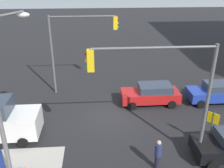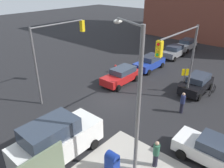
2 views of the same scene
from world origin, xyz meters
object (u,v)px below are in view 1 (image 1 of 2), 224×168
object	(u,v)px
traffic_signal_se_corner	(77,39)
hatchback_blue	(217,92)
pedestrian_crossing	(158,154)
traffic_signal_nw_corner	(163,82)
sedan_red	(151,94)
street_lamp_corner	(2,96)
fire_hydrant	(165,85)

from	to	relation	value
traffic_signal_se_corner	hatchback_blue	xyz separation A→B (m)	(-10.88, 2.68, -3.79)
hatchback_blue	pedestrian_crossing	xyz separation A→B (m)	(6.47, 7.02, 0.10)
traffic_signal_nw_corner	hatchback_blue	size ratio (longest dim) A/B	1.48
sedan_red	hatchback_blue	world-z (taller)	same
street_lamp_corner	pedestrian_crossing	size ratio (longest dim) A/B	4.45
traffic_signal_nw_corner	street_lamp_corner	world-z (taller)	street_lamp_corner
fire_hydrant	pedestrian_crossing	size ratio (longest dim) A/B	0.52
traffic_signal_se_corner	street_lamp_corner	distance (m)	10.31
fire_hydrant	sedan_red	world-z (taller)	sedan_red
street_lamp_corner	hatchback_blue	bearing A→B (deg)	-151.66
fire_hydrant	sedan_red	xyz separation A→B (m)	(1.77, 2.29, 0.36)
traffic_signal_se_corner	fire_hydrant	xyz separation A→B (m)	(-7.41, 0.30, -4.15)
traffic_signal_nw_corner	pedestrian_crossing	bearing A→B (deg)	79.17
fire_hydrant	hatchback_blue	size ratio (longest dim) A/B	0.21
traffic_signal_se_corner	hatchback_blue	bearing A→B (deg)	166.18
traffic_signal_nw_corner	pedestrian_crossing	size ratio (longest dim) A/B	3.62
traffic_signal_se_corner	street_lamp_corner	bearing A→B (deg)	75.20
traffic_signal_nw_corner	traffic_signal_se_corner	size ratio (longest dim) A/B	1.00
traffic_signal_nw_corner	traffic_signal_se_corner	world-z (taller)	same
fire_hydrant	hatchback_blue	world-z (taller)	hatchback_blue
sedan_red	traffic_signal_se_corner	bearing A→B (deg)	-24.64
traffic_signal_nw_corner	hatchback_blue	xyz separation A→B (m)	(-6.34, -6.32, -3.83)
hatchback_blue	pedestrian_crossing	world-z (taller)	pedestrian_crossing
fire_hydrant	hatchback_blue	bearing A→B (deg)	145.62
street_lamp_corner	fire_hydrant	size ratio (longest dim) A/B	8.51
street_lamp_corner	fire_hydrant	distance (m)	14.56
traffic_signal_se_corner	street_lamp_corner	world-z (taller)	street_lamp_corner
fire_hydrant	pedestrian_crossing	xyz separation A→B (m)	(3.00, 9.40, 0.45)
traffic_signal_nw_corner	pedestrian_crossing	xyz separation A→B (m)	(0.13, 0.70, -3.73)
sedan_red	pedestrian_crossing	distance (m)	7.22
fire_hydrant	pedestrian_crossing	bearing A→B (deg)	72.30
street_lamp_corner	traffic_signal_se_corner	bearing A→B (deg)	-104.80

